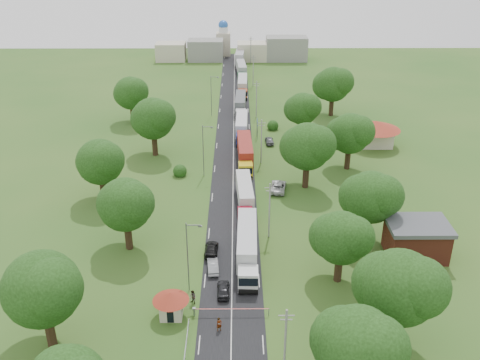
{
  "coord_description": "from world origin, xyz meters",
  "views": [
    {
      "loc": [
        0.7,
        -76.15,
        42.66
      ],
      "look_at": [
        1.23,
        6.71,
        3.0
      ],
      "focal_mm": 40.0,
      "sensor_mm": 36.0,
      "label": 1
    }
  ],
  "objects_px": {
    "info_sign": "(257,124)",
    "pedestrian_near": "(219,325)",
    "guard_booth": "(171,301)",
    "car_lane_mid": "(213,266)",
    "truck_0": "(247,246)",
    "boom_barrier": "(220,310)",
    "car_lane_front": "(223,289)"
  },
  "relations": [
    {
      "from": "guard_booth",
      "to": "car_lane_mid",
      "type": "xyz_separation_m",
      "value": [
        4.6,
        9.4,
        -1.49
      ]
    },
    {
      "from": "car_lane_front",
      "to": "car_lane_mid",
      "type": "bearing_deg",
      "value": -74.71
    },
    {
      "from": "info_sign",
      "to": "truck_0",
      "type": "bearing_deg",
      "value": -93.69
    },
    {
      "from": "guard_booth",
      "to": "car_lane_mid",
      "type": "distance_m",
      "value": 10.57
    },
    {
      "from": "boom_barrier",
      "to": "info_sign",
      "type": "distance_m",
      "value": 60.39
    },
    {
      "from": "guard_booth",
      "to": "truck_0",
      "type": "relative_size",
      "value": 0.28
    },
    {
      "from": "guard_booth",
      "to": "car_lane_front",
      "type": "bearing_deg",
      "value": 34.81
    },
    {
      "from": "car_lane_front",
      "to": "boom_barrier",
      "type": "bearing_deg",
      "value": 84.72
    },
    {
      "from": "boom_barrier",
      "to": "pedestrian_near",
      "type": "bearing_deg",
      "value": -91.05
    },
    {
      "from": "pedestrian_near",
      "to": "guard_booth",
      "type": "bearing_deg",
      "value": 131.43
    },
    {
      "from": "car_lane_front",
      "to": "pedestrian_near",
      "type": "height_order",
      "value": "pedestrian_near"
    },
    {
      "from": "guard_booth",
      "to": "truck_0",
      "type": "bearing_deg",
      "value": 51.86
    },
    {
      "from": "info_sign",
      "to": "pedestrian_near",
      "type": "bearing_deg",
      "value": -96.02
    },
    {
      "from": "info_sign",
      "to": "car_lane_front",
      "type": "relative_size",
      "value": 1.03
    },
    {
      "from": "guard_booth",
      "to": "truck_0",
      "type": "height_order",
      "value": "truck_0"
    },
    {
      "from": "boom_barrier",
      "to": "info_sign",
      "type": "relative_size",
      "value": 2.25
    },
    {
      "from": "truck_0",
      "to": "car_lane_front",
      "type": "distance_m",
      "value": 8.37
    },
    {
      "from": "car_lane_mid",
      "to": "pedestrian_near",
      "type": "distance_m",
      "value": 12.12
    },
    {
      "from": "pedestrian_near",
      "to": "car_lane_front",
      "type": "bearing_deg",
      "value": 63.23
    },
    {
      "from": "guard_booth",
      "to": "car_lane_mid",
      "type": "bearing_deg",
      "value": 63.93
    },
    {
      "from": "boom_barrier",
      "to": "pedestrian_near",
      "type": "relative_size",
      "value": 5.15
    },
    {
      "from": "guard_booth",
      "to": "info_sign",
      "type": "bearing_deg",
      "value": 78.32
    },
    {
      "from": "boom_barrier",
      "to": "truck_0",
      "type": "height_order",
      "value": "truck_0"
    },
    {
      "from": "truck_0",
      "to": "car_lane_mid",
      "type": "bearing_deg",
      "value": -152.55
    },
    {
      "from": "boom_barrier",
      "to": "guard_booth",
      "type": "distance_m",
      "value": 5.98
    },
    {
      "from": "guard_booth",
      "to": "car_lane_front",
      "type": "height_order",
      "value": "guard_booth"
    },
    {
      "from": "car_lane_mid",
      "to": "car_lane_front",
      "type": "bearing_deg",
      "value": 101.24
    },
    {
      "from": "info_sign",
      "to": "boom_barrier",
      "type": "bearing_deg",
      "value": -96.24
    },
    {
      "from": "boom_barrier",
      "to": "car_lane_mid",
      "type": "relative_size",
      "value": 2.27
    },
    {
      "from": "info_sign",
      "to": "car_lane_front",
      "type": "height_order",
      "value": "info_sign"
    },
    {
      "from": "boom_barrier",
      "to": "guard_booth",
      "type": "relative_size",
      "value": 2.1
    },
    {
      "from": "pedestrian_near",
      "to": "truck_0",
      "type": "bearing_deg",
      "value": 52.47
    }
  ]
}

